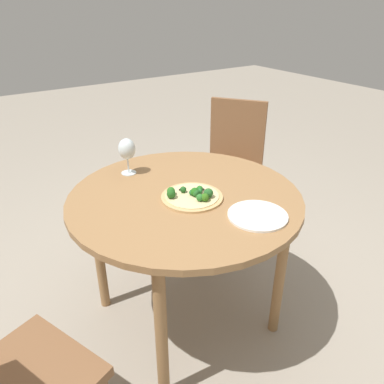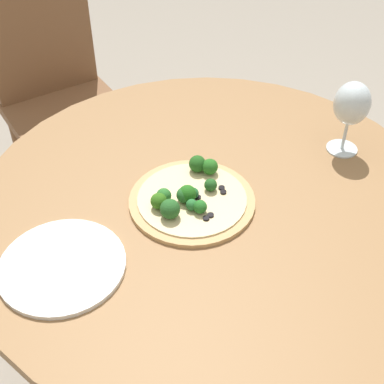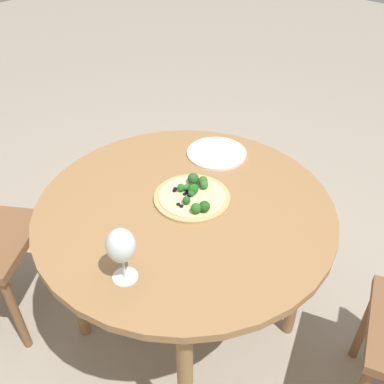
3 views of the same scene
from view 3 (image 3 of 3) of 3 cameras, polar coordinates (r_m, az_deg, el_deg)
name	(u,v)px [view 3 (image 3 of 3)]	position (r m, az deg, el deg)	size (l,w,h in m)	color
ground_plane	(186,330)	(2.06, -0.74, -17.91)	(12.00, 12.00, 0.00)	gray
dining_table	(185,223)	(1.56, -0.93, -4.10)	(1.05, 1.05, 0.75)	olive
pizza	(193,195)	(1.52, 0.14, -0.43)	(0.27, 0.27, 0.06)	tan
wine_glass	(121,246)	(1.19, -9.46, -7.18)	(0.08, 0.08, 0.18)	silver
plate_near	(217,153)	(1.77, 3.30, 5.20)	(0.24, 0.24, 0.01)	white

